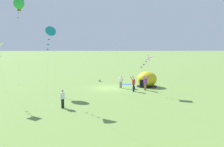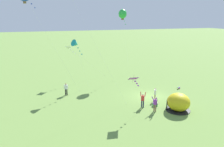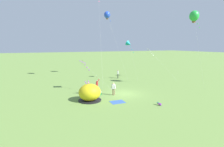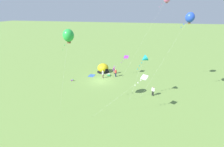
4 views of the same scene
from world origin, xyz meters
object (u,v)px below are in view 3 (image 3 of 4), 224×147
(person_flying_kite, at_px, (97,85))
(kite_teal, at_px, (129,44))
(kite_purple, at_px, (83,63))
(cooler_box, at_px, (100,93))
(person_far_back, at_px, (114,88))
(person_strolling, at_px, (88,87))
(kite_blue, at_px, (107,15))
(toddler_crawling, at_px, (159,104))
(kite_white, at_px, (150,51))
(person_near_tent, at_px, (118,74))
(popup_tent, at_px, (90,93))
(kite_green, at_px, (194,16))

(person_flying_kite, bearing_deg, kite_teal, 35.35)
(kite_purple, distance_m, kite_teal, 11.51)
(cooler_box, distance_m, person_far_back, 2.04)
(person_strolling, distance_m, kite_blue, 19.82)
(kite_teal, bearing_deg, toddler_crawling, -106.78)
(kite_white, distance_m, kite_teal, 5.15)
(cooler_box, xyz_separation_m, toddler_crawling, (4.61, -6.78, -0.04))
(person_far_back, distance_m, kite_white, 15.89)
(cooler_box, bearing_deg, person_near_tent, 51.95)
(person_flying_kite, height_order, kite_teal, kite_teal)
(person_near_tent, height_order, person_far_back, same)
(popup_tent, distance_m, person_flying_kite, 4.13)
(cooler_box, distance_m, toddler_crawling, 8.20)
(person_strolling, distance_m, kite_teal, 13.90)
(popup_tent, distance_m, kite_teal, 15.89)
(popup_tent, bearing_deg, person_far_back, 14.58)
(toddler_crawling, bearing_deg, person_far_back, 116.83)
(kite_teal, bearing_deg, person_flying_kite, -144.65)
(popup_tent, xyz_separation_m, kite_blue, (9.10, 15.92, 12.12))
(person_far_back, bearing_deg, kite_teal, 50.07)
(person_near_tent, distance_m, person_flying_kite, 11.00)
(kite_purple, bearing_deg, popup_tent, -98.11)
(popup_tent, height_order, kite_blue, kite_blue)
(cooler_box, relative_size, person_far_back, 0.33)
(person_strolling, relative_size, person_far_back, 1.10)
(person_near_tent, relative_size, person_strolling, 0.91)
(kite_teal, bearing_deg, kite_blue, 107.39)
(kite_teal, bearing_deg, cooler_box, -138.89)
(toddler_crawling, bearing_deg, kite_white, 57.48)
(kite_blue, bearing_deg, toddler_crawling, -96.83)
(kite_white, relative_size, kite_teal, 0.96)
(kite_white, bearing_deg, kite_green, -84.12)
(kite_blue, bearing_deg, kite_white, -41.50)
(cooler_box, relative_size, kite_blue, 0.04)
(toddler_crawling, bearing_deg, kite_blue, 83.17)
(person_flying_kite, distance_m, kite_white, 15.85)
(person_strolling, relative_size, kite_green, 0.16)
(person_near_tent, relative_size, kite_blue, 0.12)
(person_flying_kite, distance_m, kite_purple, 3.90)
(person_flying_kite, relative_size, person_strolling, 1.00)
(popup_tent, relative_size, kite_white, 0.38)
(kite_purple, height_order, kite_teal, kite_teal)
(toddler_crawling, xyz_separation_m, kite_purple, (-5.84, 10.29, 3.91))
(person_strolling, distance_m, person_far_back, 3.51)
(toddler_crawling, height_order, kite_teal, kite_teal)
(kite_blue, bearing_deg, person_far_back, -110.01)
(kite_green, height_order, kite_white, kite_green)
(kite_green, bearing_deg, person_far_back, 176.88)
(kite_white, bearing_deg, popup_tent, -148.44)
(toddler_crawling, relative_size, kite_teal, 0.07)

